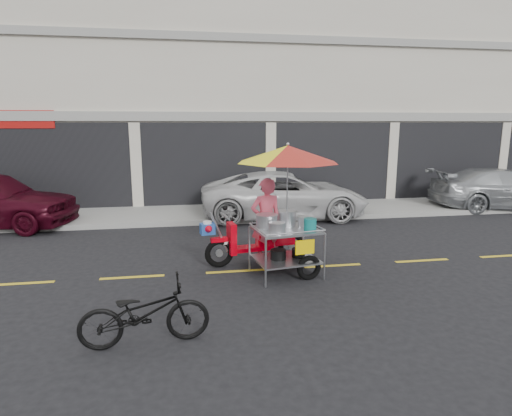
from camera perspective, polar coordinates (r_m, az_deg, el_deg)
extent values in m
plane|color=black|center=(9.03, 10.16, -7.60)|extent=(90.00, 90.00, 0.00)
cube|color=gray|center=(14.13, 2.70, -0.22)|extent=(45.00, 3.00, 0.15)
cube|color=beige|center=(18.79, -0.52, 14.69)|extent=(36.00, 8.00, 8.00)
cube|color=black|center=(14.87, 1.95, 5.73)|extent=(35.28, 0.06, 2.90)
cube|color=gray|center=(14.78, 2.01, 12.10)|extent=(36.00, 0.12, 0.30)
cube|color=gray|center=(15.02, 2.08, 21.68)|extent=(36.00, 0.12, 0.25)
cube|color=gold|center=(9.03, 10.16, -7.58)|extent=(42.00, 0.10, 0.01)
imported|color=silver|center=(13.26, 3.82, 1.80)|extent=(5.26, 2.69, 1.42)
imported|color=#A2A6AA|center=(16.73, 30.05, 2.21)|extent=(4.95, 2.50, 1.38)
imported|color=black|center=(5.97, -14.63, -13.39)|extent=(1.74, 0.75, 0.89)
torus|color=black|center=(8.76, -4.92, -6.02)|extent=(0.61, 0.21, 0.60)
torus|color=black|center=(9.24, 4.73, -5.09)|extent=(0.61, 0.21, 0.60)
cylinder|color=#9EA0A5|center=(8.76, -4.92, -6.02)|extent=(0.16, 0.09, 0.15)
cylinder|color=#9EA0A5|center=(9.24, 4.73, -5.09)|extent=(0.16, 0.09, 0.15)
cube|color=red|center=(8.68, -4.95, -4.22)|extent=(0.35, 0.18, 0.08)
cylinder|color=#9EA0A5|center=(8.64, -4.97, -3.21)|extent=(0.39, 0.11, 0.85)
cube|color=red|center=(8.74, -3.26, -4.08)|extent=(0.18, 0.38, 0.64)
cube|color=red|center=(8.94, -0.29, -5.34)|extent=(0.88, 0.42, 0.08)
cube|color=red|center=(9.03, 2.59, -3.58)|extent=(0.83, 0.39, 0.42)
cube|color=black|center=(8.93, 1.97, -2.12)|extent=(0.72, 0.36, 0.11)
cylinder|color=#9EA0A5|center=(8.60, -4.18, -1.09)|extent=(0.13, 0.58, 0.04)
sphere|color=black|center=(8.79, -4.14, 0.03)|extent=(0.11, 0.11, 0.11)
cylinder|color=white|center=(8.73, -4.13, -4.62)|extent=(0.15, 0.15, 0.05)
cube|color=#214B9A|center=(8.57, -6.50, -2.77)|extent=(0.31, 0.27, 0.21)
cylinder|color=white|center=(8.54, -6.52, -1.95)|extent=(0.19, 0.19, 0.05)
cone|color=red|center=(8.40, -6.24, -2.92)|extent=(0.22, 0.26, 0.19)
torus|color=black|center=(8.14, 7.07, -7.90)|extent=(0.50, 0.18, 0.49)
cylinder|color=#9EA0A5|center=(7.65, 1.30, -7.38)|extent=(0.04, 0.04, 0.90)
cylinder|color=#9EA0A5|center=(8.51, -0.87, -5.43)|extent=(0.04, 0.04, 0.90)
cylinder|color=#9EA0A5|center=(8.10, 9.13, -6.46)|extent=(0.04, 0.04, 0.90)
cylinder|color=#9EA0A5|center=(8.92, 6.31, -4.71)|extent=(0.04, 0.04, 0.90)
cube|color=#9EA0A5|center=(8.31, 3.99, -6.82)|extent=(1.30, 1.12, 0.03)
cube|color=#9EA0A5|center=(8.15, 4.05, -2.93)|extent=(1.30, 1.12, 0.04)
cylinder|color=#9EA0A5|center=(7.71, 5.40, -3.30)|extent=(1.15, 0.20, 0.03)
cylinder|color=#9EA0A5|center=(8.57, 2.84, -1.78)|extent=(1.15, 0.20, 0.03)
cylinder|color=#9EA0A5|center=(7.94, 0.16, -2.82)|extent=(0.17, 0.95, 0.03)
cylinder|color=#9EA0A5|center=(8.37, 7.74, -2.18)|extent=(0.17, 0.95, 0.03)
cylinder|color=#9EA0A5|center=(8.73, 2.80, -5.90)|extent=(0.16, 0.79, 0.04)
cylinder|color=#9EA0A5|center=(8.59, 2.83, -2.53)|extent=(0.16, 0.79, 0.04)
cube|color=#F0C500|center=(7.82, 6.53, -5.20)|extent=(0.37, 0.08, 0.26)
cylinder|color=#B7B7BC|center=(8.20, 1.44, -1.81)|extent=(0.47, 0.47, 0.24)
cylinder|color=#B7B7BC|center=(8.36, 4.13, -1.42)|extent=(0.39, 0.39, 0.28)
cylinder|color=#B7B7BC|center=(8.33, 6.48, -1.89)|extent=(0.28, 0.28, 0.18)
cylinder|color=#B7B7BC|center=(7.86, 2.80, -2.68)|extent=(0.34, 0.34, 0.16)
cylinder|color=#12706E|center=(8.03, 7.23, -2.20)|extent=(0.27, 0.27, 0.23)
cylinder|color=black|center=(8.22, 2.97, -6.20)|extent=(0.34, 0.34, 0.19)
cylinder|color=black|center=(8.38, 5.68, -5.97)|extent=(0.29, 0.29, 0.17)
cylinder|color=#9EA0A5|center=(8.11, 4.19, 2.72)|extent=(0.03, 0.03, 1.59)
sphere|color=#9EA0A5|center=(8.03, 4.27, 8.48)|extent=(0.06, 0.06, 0.06)
imported|color=#E34D64|center=(8.88, 1.33, -1.73)|extent=(0.71, 0.52, 1.79)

